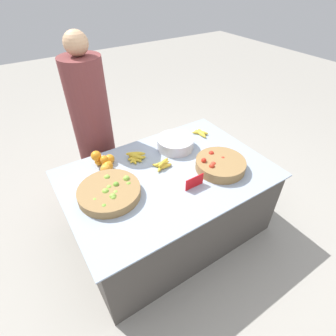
{
  "coord_description": "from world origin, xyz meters",
  "views": [
    {
      "loc": [
        -0.84,
        -1.3,
        1.93
      ],
      "look_at": [
        0.0,
        0.0,
        0.69
      ],
      "focal_mm": 28.0,
      "sensor_mm": 36.0,
      "label": 1
    }
  ],
  "objects_px": {
    "tomato_basket": "(220,165)",
    "vendor_person": "(94,130)",
    "lime_bowl": "(110,192)",
    "price_sign": "(194,182)",
    "metal_bowl": "(175,143)"
  },
  "relations": [
    {
      "from": "tomato_basket",
      "to": "vendor_person",
      "type": "xyz_separation_m",
      "value": [
        -0.65,
        0.99,
        0.03
      ]
    },
    {
      "from": "metal_bowl",
      "to": "price_sign",
      "type": "bearing_deg",
      "value": -108.97
    },
    {
      "from": "tomato_basket",
      "to": "metal_bowl",
      "type": "xyz_separation_m",
      "value": [
        -0.13,
        0.43,
        0.01
      ]
    },
    {
      "from": "lime_bowl",
      "to": "price_sign",
      "type": "xyz_separation_m",
      "value": [
        0.54,
        -0.25,
        0.01
      ]
    },
    {
      "from": "tomato_basket",
      "to": "price_sign",
      "type": "xyz_separation_m",
      "value": [
        -0.3,
        -0.06,
        0.01
      ]
    },
    {
      "from": "vendor_person",
      "to": "lime_bowl",
      "type": "bearing_deg",
      "value": -103.28
    },
    {
      "from": "price_sign",
      "to": "tomato_basket",
      "type": "bearing_deg",
      "value": 10.57
    },
    {
      "from": "price_sign",
      "to": "vendor_person",
      "type": "bearing_deg",
      "value": 108.12
    },
    {
      "from": "lime_bowl",
      "to": "tomato_basket",
      "type": "distance_m",
      "value": 0.86
    },
    {
      "from": "lime_bowl",
      "to": "vendor_person",
      "type": "distance_m",
      "value": 0.82
    },
    {
      "from": "metal_bowl",
      "to": "price_sign",
      "type": "height_order",
      "value": "same"
    },
    {
      "from": "lime_bowl",
      "to": "vendor_person",
      "type": "relative_size",
      "value": 0.28
    },
    {
      "from": "lime_bowl",
      "to": "vendor_person",
      "type": "height_order",
      "value": "vendor_person"
    },
    {
      "from": "price_sign",
      "to": "vendor_person",
      "type": "relative_size",
      "value": 0.1
    },
    {
      "from": "lime_bowl",
      "to": "tomato_basket",
      "type": "bearing_deg",
      "value": -12.59
    }
  ]
}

